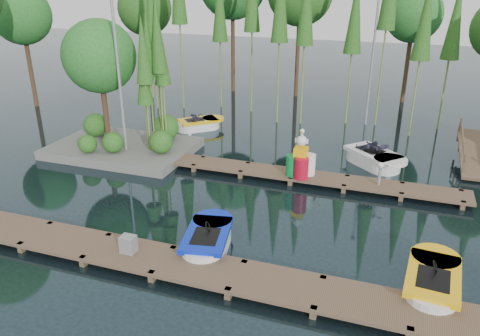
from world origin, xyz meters
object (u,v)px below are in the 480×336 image
(yellow_barrel, at_px, (303,165))
(boat_blue, at_px, (208,241))
(utility_cabinet, at_px, (128,244))
(boat_yellow_far, at_px, (199,124))
(island, at_px, (114,81))
(drum_cluster, at_px, (301,162))

(yellow_barrel, bearing_deg, boat_blue, -105.67)
(yellow_barrel, bearing_deg, utility_cabinet, -116.06)
(boat_yellow_far, distance_m, yellow_barrel, 8.08)
(boat_blue, bearing_deg, boat_yellow_far, 103.91)
(boat_yellow_far, bearing_deg, island, -140.96)
(island, bearing_deg, boat_yellow_far, 61.53)
(utility_cabinet, bearing_deg, yellow_barrel, 63.94)
(boat_blue, xyz_separation_m, boat_yellow_far, (-4.91, 10.46, 0.00))
(utility_cabinet, distance_m, drum_cluster, 7.64)
(boat_blue, xyz_separation_m, utility_cabinet, (-1.83, -1.32, 0.28))
(boat_blue, bearing_deg, utility_cabinet, -155.38)
(boat_blue, xyz_separation_m, yellow_barrel, (1.59, 5.68, 0.44))
(boat_yellow_far, height_order, utility_cabinet, boat_yellow_far)
(boat_blue, height_order, utility_cabinet, boat_blue)
(boat_blue, height_order, yellow_barrel, yellow_barrel)
(utility_cabinet, xyz_separation_m, drum_cluster, (3.38, 6.85, 0.30))
(utility_cabinet, distance_m, yellow_barrel, 7.79)
(boat_blue, relative_size, utility_cabinet, 5.82)
(island, relative_size, yellow_barrel, 8.30)
(boat_blue, relative_size, boat_yellow_far, 1.10)
(boat_blue, xyz_separation_m, drum_cluster, (1.55, 5.53, 0.59))
(drum_cluster, bearing_deg, boat_yellow_far, 142.61)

